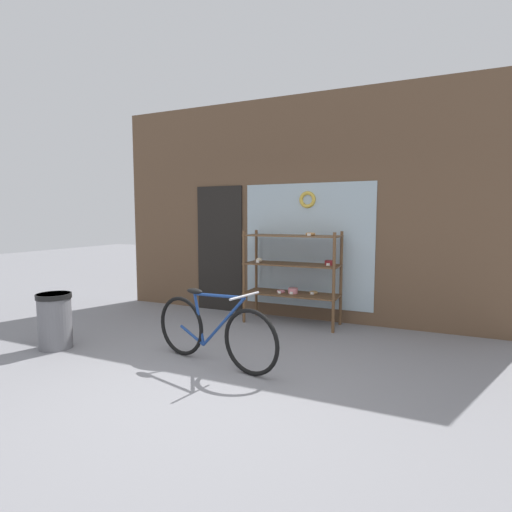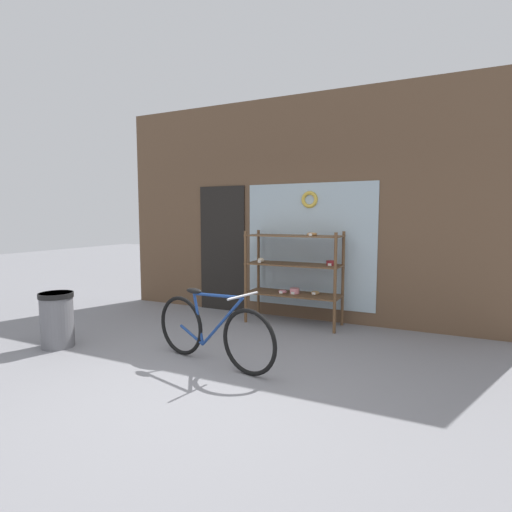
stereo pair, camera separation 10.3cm
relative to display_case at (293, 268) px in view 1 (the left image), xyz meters
The scene contains 5 objects.
ground_plane 2.69m from the display_case, 91.92° to the right, with size 30.00×30.00×0.00m, color gray.
storefront_facade 0.93m from the display_case, 106.82° to the left, with size 6.30×0.13×3.43m.
display_case is the anchor object (origin of this frame).
bicycle 1.99m from the display_case, 97.13° to the right, with size 1.66×0.52×0.81m.
trash_bin 3.22m from the display_case, 135.25° to the right, with size 0.40×0.40×0.67m.
Camera 1 is at (1.98, -3.00, 1.59)m, focal length 28.00 mm.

